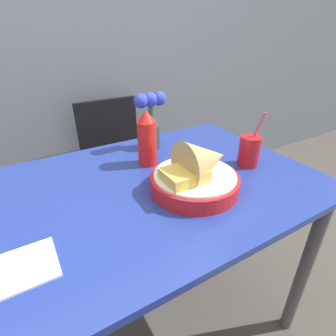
% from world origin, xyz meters
% --- Properties ---
extents(ground_plane, '(12.00, 12.00, 0.00)m').
position_xyz_m(ground_plane, '(0.00, 0.00, 0.00)').
color(ground_plane, '#4C4742').
extents(wall_window, '(7.00, 0.06, 2.60)m').
position_xyz_m(wall_window, '(0.00, 1.09, 1.30)').
color(wall_window, slate).
rests_on(wall_window, ground_plane).
extents(dining_table, '(1.17, 0.80, 0.78)m').
position_xyz_m(dining_table, '(0.00, 0.00, 0.67)').
color(dining_table, '#233893').
rests_on(dining_table, ground_plane).
extents(chair_far_window, '(0.40, 0.40, 0.85)m').
position_xyz_m(chair_far_window, '(0.17, 0.84, 0.50)').
color(chair_far_window, black).
rests_on(chair_far_window, ground_plane).
extents(food_basket, '(0.29, 0.29, 0.18)m').
position_xyz_m(food_basket, '(0.12, -0.11, 0.84)').
color(food_basket, red).
rests_on(food_basket, dining_table).
extents(ketchup_bottle, '(0.07, 0.07, 0.21)m').
position_xyz_m(ketchup_bottle, '(0.06, 0.13, 0.88)').
color(ketchup_bottle, red).
rests_on(ketchup_bottle, dining_table).
extents(drink_cup, '(0.08, 0.08, 0.22)m').
position_xyz_m(drink_cup, '(0.39, -0.07, 0.83)').
color(drink_cup, red).
rests_on(drink_cup, dining_table).
extents(flower_vase, '(0.14, 0.08, 0.24)m').
position_xyz_m(flower_vase, '(0.15, 0.27, 0.91)').
color(flower_vase, '#2D4738').
rests_on(flower_vase, dining_table).
extents(napkin, '(0.17, 0.13, 0.01)m').
position_xyz_m(napkin, '(-0.42, -0.18, 0.78)').
color(napkin, white).
rests_on(napkin, dining_table).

